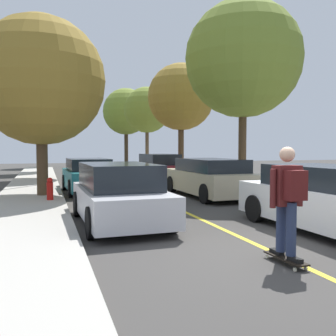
# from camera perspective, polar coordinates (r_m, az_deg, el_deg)

# --- Properties ---
(ground) EXTENTS (80.00, 80.00, 0.00)m
(ground) POSITION_cam_1_polar(r_m,az_deg,el_deg) (6.68, 16.15, -12.41)
(ground) COLOR #3D3A38
(sidewalk_left) EXTENTS (2.16, 56.00, 0.14)m
(sidewalk_left) POSITION_cam_1_polar(r_m,az_deg,el_deg) (5.60, -23.20, -14.85)
(sidewalk_left) COLOR #ADA89E
(sidewalk_left) RESTS_ON ground
(center_line) EXTENTS (0.12, 39.20, 0.01)m
(center_line) POSITION_cam_1_polar(r_m,az_deg,el_deg) (10.15, 3.24, -6.95)
(center_line) COLOR gold
(center_line) RESTS_ON ground
(parked_car_left_nearest) EXTENTS (1.89, 4.03, 1.40)m
(parked_car_left_nearest) POSITION_cam_1_polar(r_m,az_deg,el_deg) (8.87, -7.45, -3.91)
(parked_car_left_nearest) COLOR #B7B7BC
(parked_car_left_nearest) RESTS_ON ground
(parked_car_left_near) EXTENTS (1.91, 4.06, 1.34)m
(parked_car_left_near) POSITION_cam_1_polar(r_m,az_deg,el_deg) (15.23, -11.95, -1.15)
(parked_car_left_near) COLOR #196066
(parked_car_left_near) RESTS_ON ground
(parked_car_right_nearest) EXTENTS (2.01, 4.52, 1.39)m
(parked_car_right_nearest) POSITION_cam_1_polar(r_m,az_deg,el_deg) (8.57, 23.53, -4.43)
(parked_car_right_nearest) COLOR white
(parked_car_right_nearest) RESTS_ON ground
(parked_car_right_near) EXTENTS (2.01, 4.66, 1.37)m
(parked_car_right_near) POSITION_cam_1_polar(r_m,az_deg,el_deg) (13.73, 6.31, -1.45)
(parked_car_right_near) COLOR #BCAD89
(parked_car_right_near) RESTS_ON ground
(parked_car_right_far) EXTENTS (1.92, 4.06, 1.45)m
(parked_car_right_far) POSITION_cam_1_polar(r_m,az_deg,el_deg) (19.66, -1.35, -0.01)
(parked_car_right_far) COLOR maroon
(parked_car_right_far) RESTS_ON ground
(street_tree_left_nearest) EXTENTS (4.39, 4.39, 6.11)m
(street_tree_left_nearest) POSITION_cam_1_polar(r_m,az_deg,el_deg) (13.85, -18.72, 12.37)
(street_tree_left_nearest) COLOR #4C3823
(street_tree_left_nearest) RESTS_ON sidewalk_left
(street_tree_left_near) EXTENTS (4.37, 4.37, 6.37)m
(street_tree_left_near) POSITION_cam_1_polar(r_m,az_deg,el_deg) (21.48, -18.53, 9.71)
(street_tree_left_near) COLOR brown
(street_tree_left_near) RESTS_ON sidewalk_left
(street_tree_left_far) EXTENTS (3.44, 3.44, 6.67)m
(street_tree_left_far) POSITION_cam_1_polar(r_m,az_deg,el_deg) (27.99, -18.47, 9.66)
(street_tree_left_far) COLOR #4C3823
(street_tree_left_far) RESTS_ON sidewalk_left
(street_tree_left_farthest) EXTENTS (3.46, 3.46, 5.49)m
(street_tree_left_farthest) POSITION_cam_1_polar(r_m,az_deg,el_deg) (35.02, -18.37, 6.38)
(street_tree_left_farthest) COLOR #3D2D1E
(street_tree_left_farthest) RESTS_ON sidewalk_left
(street_tree_right_nearest) EXTENTS (4.53, 4.53, 7.34)m
(street_tree_right_nearest) POSITION_cam_1_polar(r_m,az_deg,el_deg) (15.48, 11.33, 15.83)
(street_tree_right_nearest) COLOR #4C3823
(street_tree_right_nearest) RESTS_ON sidewalk_right
(street_tree_right_near) EXTENTS (3.78, 3.78, 6.40)m
(street_tree_right_near) POSITION_cam_1_polar(r_m,az_deg,el_deg) (21.69, 1.99, 10.67)
(street_tree_right_near) COLOR #4C3823
(street_tree_right_near) RESTS_ON sidewalk_right
(street_tree_right_far) EXTENTS (3.47, 3.47, 6.23)m
(street_tree_right_far) POSITION_cam_1_polar(r_m,az_deg,el_deg) (28.79, -3.20, 8.76)
(street_tree_right_far) COLOR brown
(street_tree_right_far) RESTS_ON sidewalk_right
(street_tree_right_farthest) EXTENTS (4.39, 4.39, 7.27)m
(street_tree_right_farthest) POSITION_cam_1_polar(r_m,az_deg,el_deg) (36.32, -6.38, 8.47)
(street_tree_right_farthest) COLOR #3D2D1E
(street_tree_right_farthest) RESTS_ON sidewalk_right
(fire_hydrant) EXTENTS (0.20, 0.20, 0.70)m
(fire_hydrant) POSITION_cam_1_polar(r_m,az_deg,el_deg) (12.36, -17.46, -3.03)
(fire_hydrant) COLOR #B2140F
(fire_hydrant) RESTS_ON sidewalk_left
(streetlamp) EXTENTS (0.36, 0.24, 5.10)m
(streetlamp) POSITION_cam_1_polar(r_m,az_deg,el_deg) (17.65, -18.62, 7.19)
(streetlamp) COLOR #38383D
(streetlamp) RESTS_ON sidewalk_left
(skateboard) EXTENTS (0.25, 0.85, 0.10)m
(skateboard) POSITION_cam_1_polar(r_m,az_deg,el_deg) (6.15, 17.38, -12.94)
(skateboard) COLOR black
(skateboard) RESTS_ON ground
(skateboarder) EXTENTS (0.58, 0.70, 1.68)m
(skateboarder) POSITION_cam_1_polar(r_m,az_deg,el_deg) (5.93, 17.73, -3.99)
(skateboarder) COLOR black
(skateboarder) RESTS_ON skateboard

